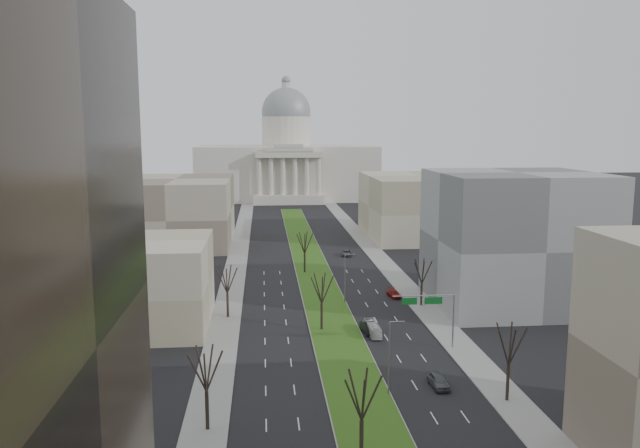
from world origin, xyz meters
TOP-DOWN VIEW (x-y plane):
  - ground at (0.00, 120.00)m, footprint 600.00×600.00m
  - median at (0.00, 118.99)m, footprint 8.00×222.03m
  - sidewalk_left at (-17.50, 95.00)m, footprint 5.00×330.00m
  - sidewalk_right at (17.50, 95.00)m, footprint 5.00×330.00m
  - capitol at (0.00, 269.59)m, footprint 80.00×46.00m
  - building_beige_left at (-33.00, 85.00)m, footprint 26.00×22.00m
  - building_grey_right at (34.00, 92.00)m, footprint 28.00×26.00m
  - building_far_left at (-35.00, 160.00)m, footprint 30.00×40.00m
  - building_far_right at (35.00, 165.00)m, footprint 30.00×40.00m
  - tree_left_mid at (-17.20, 48.00)m, footprint 5.40×5.40m
  - tree_left_far at (-17.20, 88.00)m, footprint 5.28×5.28m
  - tree_right_mid at (17.20, 52.00)m, footprint 5.52×5.52m
  - tree_right_far at (17.20, 92.00)m, footprint 5.04×5.04m
  - tree_median_a at (-2.00, 40.00)m, footprint 5.40×5.40m
  - tree_median_b at (-2.00, 80.00)m, footprint 5.40×5.40m
  - tree_median_c at (-2.00, 120.00)m, footprint 5.40×5.40m
  - streetlamp_median_b at (3.76, 55.00)m, footprint 1.90×0.20m
  - streetlamp_median_c at (3.76, 95.00)m, footprint 1.90×0.20m
  - mast_arm_signs at (13.49, 70.03)m, footprint 9.12×0.24m
  - car_grey_near at (10.33, 56.77)m, footprint 2.11×4.86m
  - car_black at (5.20, 78.02)m, footprint 2.30×5.18m
  - car_red at (13.50, 98.29)m, footprint 2.32×4.79m
  - car_grey_far at (9.85, 137.83)m, footprint 3.13×5.33m
  - box_van at (5.69, 77.12)m, footprint 1.80×6.80m

SIDE VIEW (x-z plane):
  - ground at x=0.00m, z-range 0.00..0.00m
  - sidewalk_left at x=-17.50m, z-range 0.00..0.15m
  - sidewalk_right at x=17.50m, z-range 0.00..0.15m
  - median at x=0.00m, z-range 0.00..0.20m
  - car_red at x=13.50m, z-range 0.00..1.34m
  - car_grey_far at x=9.85m, z-range 0.00..1.39m
  - car_grey_near at x=10.33m, z-range 0.00..1.63m
  - car_black at x=5.20m, z-range 0.00..1.65m
  - box_van at x=5.69m, z-range 0.00..1.88m
  - streetlamp_median_b at x=3.76m, z-range 0.23..9.39m
  - streetlamp_median_c at x=3.76m, z-range 0.23..9.39m
  - mast_arm_signs at x=13.49m, z-range 2.06..10.15m
  - tree_right_far at x=17.20m, z-range 1.99..11.07m
  - tree_left_far at x=-17.20m, z-range 2.09..11.59m
  - tree_left_mid at x=-17.20m, z-range 2.14..11.86m
  - tree_median_a at x=-2.00m, z-range 2.14..11.86m
  - tree_median_b at x=-2.00m, z-range 2.14..11.86m
  - tree_median_c at x=-2.00m, z-range 2.14..11.86m
  - building_beige_left at x=-33.00m, z-range 0.00..14.00m
  - tree_right_mid at x=17.20m, z-range 2.19..12.12m
  - building_far_left at x=-35.00m, z-range 0.00..18.00m
  - building_far_right at x=35.00m, z-range 0.00..18.00m
  - building_grey_right at x=34.00m, z-range 0.00..24.00m
  - capitol at x=0.00m, z-range -11.19..43.81m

